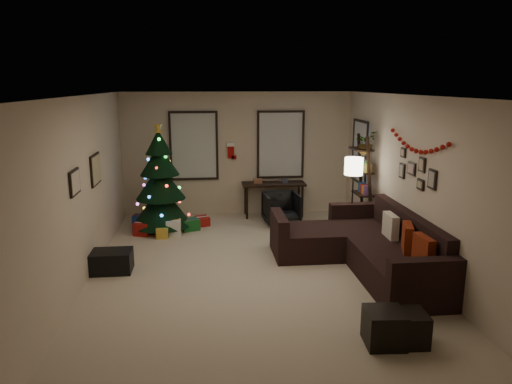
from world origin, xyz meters
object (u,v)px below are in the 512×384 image
bookshelf (364,187)px  sofa (366,248)px  christmas_tree (160,186)px  desk (274,187)px  desk_chair (281,208)px

bookshelf → sofa: bearing=-106.7°
christmas_tree → bookshelf: (3.90, -0.68, 0.03)m
sofa → bookshelf: 1.83m
sofa → desk: bearing=108.3°
desk → bookshelf: (1.53, -1.49, 0.28)m
sofa → desk_chair: size_ratio=4.57×
desk → desk_chair: 0.73m
christmas_tree → sofa: christmas_tree is taller
sofa → desk: size_ratio=2.21×
desk → bookshelf: bookshelf is taller
bookshelf → desk: bearing=135.8°
desk_chair → bookshelf: (1.46, -0.84, 0.60)m
christmas_tree → sofa: size_ratio=0.72×
sofa → bookshelf: bearing=73.3°
christmas_tree → bookshelf: size_ratio=1.13×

